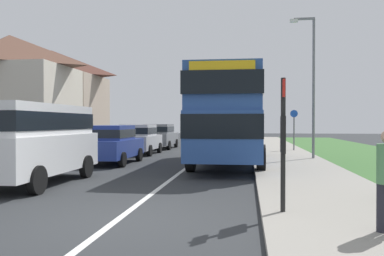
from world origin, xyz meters
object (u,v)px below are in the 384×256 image
Objects in this scene: parked_van_white at (33,137)px; parked_car_silver at (139,138)px; parked_car_blue at (110,143)px; bus_stop_sign at (283,135)px; double_decker_bus at (229,114)px; street_lamp_mid at (311,78)px; parked_car_grey at (159,135)px; cycle_route_sign at (294,128)px.

parked_van_white reaches higher than parked_car_silver.
parked_car_blue is at bearing -88.66° from parked_car_silver.
parked_car_blue is 1.57× the size of bus_stop_sign.
double_decker_bus reaches higher than parked_van_white.
street_lamp_mid is (8.73, 2.65, 2.94)m from parked_car_blue.
parked_car_blue is at bearing -89.53° from parked_car_grey.
street_lamp_mid reaches higher than parked_car_silver.
parked_van_white is 0.76× the size of street_lamp_mid.
parked_car_silver is 1.51× the size of bus_stop_sign.
double_decker_bus is 8.50m from cycle_route_sign.
parked_car_grey is (-5.12, 9.82, -1.23)m from double_decker_bus.
parked_car_blue is (-5.03, -0.41, -1.23)m from double_decker_bus.
parked_van_white is at bearing -90.79° from parked_car_silver.
double_decker_bus reaches higher than parked_car_grey.
double_decker_bus reaches higher than parked_car_silver.
parked_car_blue is 0.93× the size of parked_car_grey.
cycle_route_sign is (8.66, -2.13, 0.51)m from parked_car_grey.
parked_car_blue is at bearing -163.10° from street_lamp_mid.
cycle_route_sign is at bearing 57.64° from parked_van_white.
cycle_route_sign is (2.13, 17.18, -0.11)m from bus_stop_sign.
double_decker_bus is 2.41× the size of parked_car_blue.
parked_car_grey is at bearing 166.21° from cycle_route_sign.
cycle_route_sign reaches higher than parked_van_white.
parked_car_silver is at bearing 137.44° from double_decker_bus.
bus_stop_sign is (6.54, -19.31, 0.63)m from parked_car_grey.
street_lamp_mid reaches higher than double_decker_bus.
street_lamp_mid reaches higher than parked_van_white.
double_decker_bus is at bearing 98.50° from bus_stop_sign.
street_lamp_mid reaches higher than parked_car_blue.
parked_car_grey is at bearing 139.29° from street_lamp_mid.
parked_van_white is 1.22× the size of parked_car_blue.
parked_car_blue is 11.82m from cycle_route_sign.
parked_van_white is 16.10m from parked_car_grey.
parked_car_grey is at bearing 89.33° from parked_van_white.
street_lamp_mid is (9.00, 8.51, 2.49)m from parked_van_white.
double_decker_bus is at bearing -42.56° from parked_car_silver.
parked_car_silver is 15.68m from bus_stop_sign.
parked_car_grey is at bearing 90.47° from parked_car_blue.
parked_car_silver is (-0.12, 5.15, 0.00)m from parked_car_blue.
parked_car_grey is at bearing 117.52° from double_decker_bus.
parked_car_silver is 1.56× the size of cycle_route_sign.
bus_stop_sign is (1.42, -9.49, -0.60)m from double_decker_bus.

